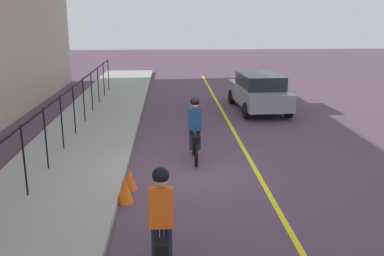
% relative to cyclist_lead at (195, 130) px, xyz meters
% --- Properties ---
extents(ground_plane, '(80.00, 80.00, 0.00)m').
position_rel_cyclist_lead_xyz_m(ground_plane, '(-0.93, 0.04, -0.91)').
color(ground_plane, '#4D3749').
extents(lane_line_centre, '(36.00, 0.12, 0.01)m').
position_rel_cyclist_lead_xyz_m(lane_line_centre, '(-0.93, -1.56, -0.91)').
color(lane_line_centre, yellow).
rests_on(lane_line_centre, ground).
extents(sidewalk, '(40.00, 3.20, 0.15)m').
position_rel_cyclist_lead_xyz_m(sidewalk, '(-0.93, 3.44, -0.84)').
color(sidewalk, gray).
rests_on(sidewalk, ground).
extents(iron_fence, '(22.01, 0.04, 1.60)m').
position_rel_cyclist_lead_xyz_m(iron_fence, '(0.07, 3.84, 0.41)').
color(iron_fence, black).
rests_on(iron_fence, sidewalk).
extents(cyclist_lead, '(1.71, 0.36, 1.83)m').
position_rel_cyclist_lead_xyz_m(cyclist_lead, '(0.00, 0.00, 0.00)').
color(cyclist_lead, black).
rests_on(cyclist_lead, ground).
extents(cyclist_follow, '(1.71, 0.36, 1.83)m').
position_rel_cyclist_lead_xyz_m(cyclist_follow, '(-5.45, 0.84, 0.00)').
color(cyclist_follow, black).
rests_on(cyclist_follow, ground).
extents(patrol_sedan, '(4.49, 2.11, 1.58)m').
position_rel_cyclist_lead_xyz_m(patrol_sedan, '(6.43, -3.12, -0.09)').
color(patrol_sedan, gray).
rests_on(patrol_sedan, ground).
extents(traffic_cone_near, '(0.36, 0.36, 0.54)m').
position_rel_cyclist_lead_xyz_m(traffic_cone_near, '(-1.90, 1.65, -0.64)').
color(traffic_cone_near, '#E75418').
rests_on(traffic_cone_near, ground).
extents(traffic_cone_far, '(0.36, 0.36, 0.58)m').
position_rel_cyclist_lead_xyz_m(traffic_cone_far, '(-2.64, 1.69, -0.62)').
color(traffic_cone_far, orange).
rests_on(traffic_cone_far, ground).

